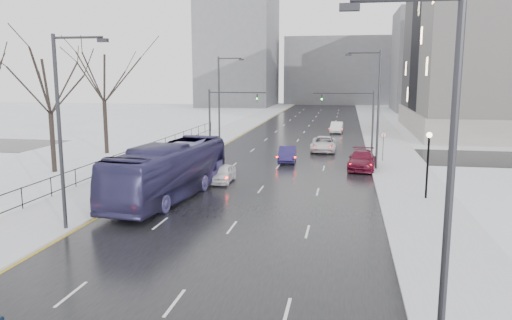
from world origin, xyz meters
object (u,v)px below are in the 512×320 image
Objects in this scene: no_uturn_sign at (383,138)px; sedan_right_cross at (324,144)px; sedan_right_near at (287,154)px; sedan_right_distant at (337,127)px; tree_park_d at (55,173)px; streetlight_r_near at (441,173)px; tree_park_e at (107,154)px; sedan_center_near at (222,173)px; lamppost_r_mid at (428,156)px; mast_signal_left at (219,112)px; streetlight_l_near at (63,123)px; bus at (169,171)px; streetlight_r_mid at (376,104)px; sedan_right_far at (362,160)px; streetlight_l_far at (221,96)px; mast_signal_right at (362,114)px.

no_uturn_sign reaches higher than sedan_right_cross.
sedan_right_distant is at bearing 77.46° from sedan_right_near.
streetlight_r_near reaches higher than tree_park_d.
tree_park_e is 18.62m from sedan_center_near.
no_uturn_sign is at bearing 97.33° from lamppost_r_mid.
mast_signal_left reaches higher than tree_park_d.
tree_park_d is 3.21× the size of sedan_center_near.
no_uturn_sign is at bearing 41.70° from sedan_center_near.
sedan_right_cross is 17.54m from sedan_right_distant.
tree_park_e is at bearing 127.79° from streetlight_r_near.
lamppost_r_mid is 21.26m from sedan_right_cross.
streetlight_l_near reaches higher than sedan_right_distant.
tree_park_e is 1.04× the size of bus.
streetlight_r_mid is 14.32m from sedan_center_near.
tree_park_d is 25.76m from sedan_right_far.
streetlight_r_near is at bearing -80.11° from sedan_right_near.
streetlight_l_near reaches higher than sedan_right_far.
bus is at bearing 127.91° from streetlight_r_near.
streetlight_l_near is 2.57× the size of sedan_center_near.
streetlight_l_far reaches higher than sedan_right_cross.
tree_park_e is 26.61m from streetlight_l_near.
mast_signal_right and mast_signal_left have the same top height.
sedan_right_cross is at bearing 115.50° from streetlight_r_mid.
sedan_right_cross is at bearing 68.19° from sedan_center_near.
mast_signal_left is (-14.65, 0.00, 0.00)m from mast_signal_right.
streetlight_r_near reaches higher than sedan_right_cross.
lamppost_r_mid is 0.33× the size of bus.
lamppost_r_mid is 0.77× the size of sedan_right_cross.
streetlight_r_near is 22.48m from bus.
mast_signal_right is 8.48m from sedan_right_far.
streetlight_r_near is 34.18m from no_uturn_sign.
lamppost_r_mid is 1.10× the size of sedan_center_near.
sedan_center_near is at bearing 168.48° from lamppost_r_mid.
sedan_right_cross is at bearing 115.12° from sedan_right_far.
tree_park_e is at bearing 143.43° from sedan_center_near.
mast_signal_right is 14.65m from mast_signal_left.
mast_signal_right is at bearing -25.16° from sedan_right_cross.
sedan_right_far is at bearing 51.21° from bus.
tree_park_d reaches higher than sedan_center_near.
mast_signal_right reaches higher than bus.
streetlight_l_near is 14.65m from sedan_center_near.
streetlight_l_far is 1.54× the size of mast_signal_right.
sedan_right_distant is at bearing 97.65° from streetlight_r_mid.
sedan_right_far is 27.26m from sedan_right_distant.
sedan_right_far is at bearing 52.70° from streetlight_l_near.
tree_park_e is 3.46× the size of sedan_center_near.
streetlight_l_far is 1.83× the size of sedan_right_far.
streetlight_r_near is 30.00m from streetlight_r_mid.
lamppost_r_mid reaches higher than sedan_right_near.
streetlight_r_near is 1.00× the size of streetlight_r_mid.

